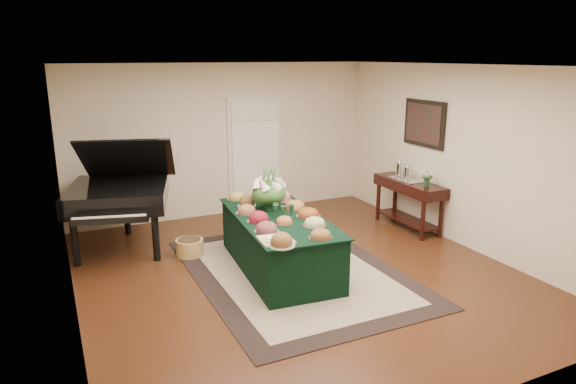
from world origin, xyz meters
name	(u,v)px	position (x,y,z in m)	size (l,w,h in m)	color
ground	(298,273)	(0.00, 0.00, 0.00)	(6.00, 6.00, 0.00)	black
area_rug	(295,272)	(-0.02, 0.04, 0.01)	(2.58, 3.61, 0.01)	black
kitchen_doorway	(255,156)	(0.60, 2.97, 1.02)	(1.05, 0.07, 2.10)	beige
buffet_table	(279,243)	(-0.17, 0.22, 0.38)	(1.26, 2.35, 0.75)	black
food_platters	(277,212)	(-0.17, 0.29, 0.80)	(1.17, 2.33, 0.13)	silver
cutting_board	(275,237)	(-0.58, -0.57, 0.78)	(0.40, 0.40, 0.10)	tan
green_goblets	(282,211)	(-0.15, 0.17, 0.84)	(0.27, 0.24, 0.18)	#15341F
floral_centerpiece	(269,189)	(-0.15, 0.60, 1.04)	(0.49, 0.49, 0.49)	#15341F
grand_piano	(119,194)	(-1.97, 1.93, 0.85)	(1.81, 1.93, 1.71)	black
wicker_basket	(190,248)	(-1.14, 1.21, 0.12)	(0.40, 0.40, 0.25)	#AA8244
mahogany_sideboard	(409,191)	(2.50, 0.87, 0.63)	(0.45, 1.41, 0.82)	black
tea_service	(404,172)	(2.50, 1.04, 0.94)	(0.34, 0.58, 0.30)	silver
pink_bouquet	(427,177)	(2.49, 0.45, 0.98)	(0.19, 0.19, 0.24)	#15341F
wall_painting	(424,124)	(2.72, 0.87, 1.75)	(0.05, 0.95, 0.75)	black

